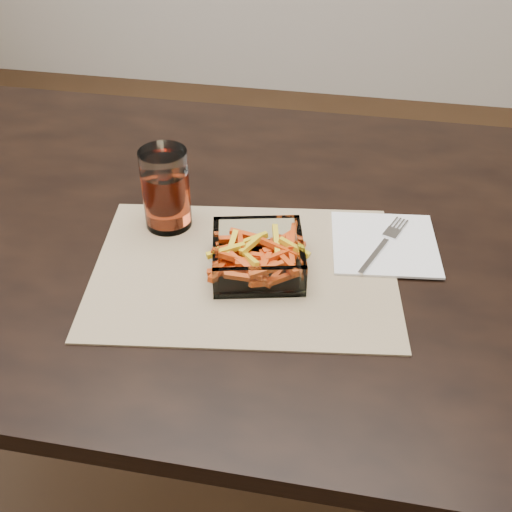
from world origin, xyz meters
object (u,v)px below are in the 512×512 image
Objects in this scene: dining_table at (231,267)px; glass_bowl at (258,258)px; fork at (384,243)px; tumbler at (166,192)px.

glass_bowl is (0.07, -0.11, 0.11)m from dining_table.
glass_bowl is 0.98× the size of fork.
tumbler is (-0.17, 0.09, 0.04)m from glass_bowl.
tumbler is (-0.10, -0.02, 0.15)m from dining_table.
glass_bowl is 0.19m from tumbler.
glass_bowl is 0.21m from fork.
dining_table is at bearing 9.84° from tumbler.
glass_bowl is 1.19× the size of tumbler.
fork is (0.35, 0.00, -0.06)m from tumbler.
dining_table is 0.27m from fork.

